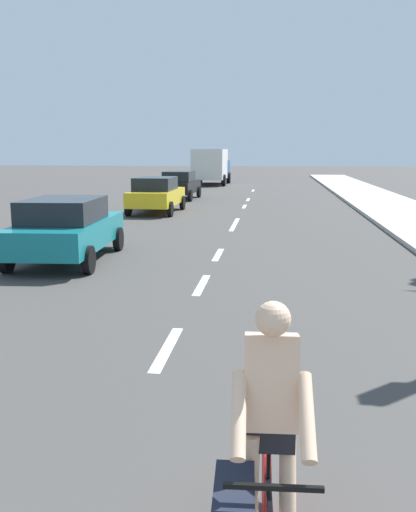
{
  "coord_description": "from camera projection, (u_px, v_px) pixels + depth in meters",
  "views": [
    {
      "loc": [
        1.43,
        0.08,
        2.72
      ],
      "look_at": [
        0.43,
        8.63,
        1.1
      ],
      "focal_mm": 39.54,
      "sensor_mm": 36.0,
      "label": 1
    }
  ],
  "objects": [
    {
      "name": "ground_plane",
      "position": [
        233.0,
        228.0,
        20.11
      ],
      "size": [
        160.0,
        160.0,
        0.0
      ],
      "primitive_type": "plane",
      "color": "#423F3D"
    },
    {
      "name": "lane_stripe_2",
      "position": [
        167.0,
        348.0,
        7.84
      ],
      "size": [
        0.16,
        1.8,
        0.01
      ],
      "primitive_type": "cube",
      "color": "white",
      "rests_on": "ground"
    },
    {
      "name": "lane_stripe_3",
      "position": [
        202.0,
        285.0,
        11.54
      ],
      "size": [
        0.16,
        1.8,
        0.01
      ],
      "primitive_type": "cube",
      "color": "white",
      "rests_on": "ground"
    },
    {
      "name": "lane_stripe_4",
      "position": [
        218.0,
        255.0,
        14.89
      ],
      "size": [
        0.16,
        1.8,
        0.01
      ],
      "primitive_type": "cube",
      "color": "white",
      "rests_on": "ground"
    },
    {
      "name": "lane_stripe_5",
      "position": [
        233.0,
        228.0,
        20.07
      ],
      "size": [
        0.16,
        1.8,
        0.01
      ],
      "primitive_type": "cube",
      "color": "white",
      "rests_on": "ground"
    },
    {
      "name": "lane_stripe_6",
      "position": [
        236.0,
        221.0,
        21.9
      ],
      "size": [
        0.16,
        1.8,
        0.01
      ],
      "primitive_type": "cube",
      "color": "white",
      "rests_on": "ground"
    },
    {
      "name": "lane_stripe_7",
      "position": [
        244.0,
        206.0,
        27.65
      ],
      "size": [
        0.16,
        1.8,
        0.01
      ],
      "primitive_type": "cube",
      "color": "white",
      "rests_on": "ground"
    },
    {
      "name": "lane_stripe_8",
      "position": [
        248.0,
        200.0,
        31.51
      ],
      "size": [
        0.16,
        1.8,
        0.01
      ],
      "primitive_type": "cube",
      "color": "white",
      "rests_on": "ground"
    },
    {
      "name": "lane_stripe_9",
      "position": [
        253.0,
        191.0,
        38.62
      ],
      "size": [
        0.16,
        1.8,
        0.01
      ],
      "primitive_type": "cube",
      "color": "white",
      "rests_on": "ground"
    },
    {
      "name": "cyclist",
      "position": [
        263.0,
        456.0,
        3.54
      ],
      "size": [
        0.64,
        1.71,
        1.82
      ],
      "rotation": [
        0.0,
        0.0,
        3.19
      ],
      "color": "black",
      "rests_on": "ground"
    },
    {
      "name": "parked_car_teal",
      "position": [
        66.0,
        228.0,
        13.91
      ],
      "size": [
        2.24,
        4.55,
        1.57
      ],
      "rotation": [
        0.0,
        0.0,
        0.05
      ],
      "color": "#14727A",
      "rests_on": "ground"
    },
    {
      "name": "parked_car_yellow",
      "position": [
        156.0,
        194.0,
        24.71
      ],
      "size": [
        2.02,
        4.29,
        1.57
      ],
      "rotation": [
        0.0,
        0.0,
        -0.01
      ],
      "color": "gold",
      "rests_on": "ground"
    },
    {
      "name": "parked_car_black",
      "position": [
        180.0,
        184.0,
        31.64
      ],
      "size": [
        2.01,
        4.09,
        1.57
      ],
      "rotation": [
        0.0,
        0.0,
        -0.04
      ],
      "color": "black",
      "rests_on": "ground"
    },
    {
      "name": "delivery_truck",
      "position": [
        211.0,
        166.0,
        44.93
      ],
      "size": [
        2.76,
        6.28,
        2.8
      ],
      "rotation": [
        0.0,
        0.0,
        -0.02
      ],
      "color": "#23478C",
      "rests_on": "ground"
    }
  ]
}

